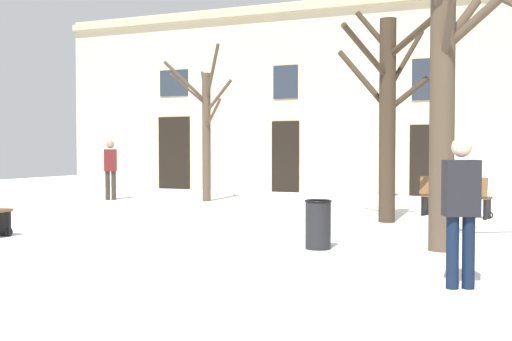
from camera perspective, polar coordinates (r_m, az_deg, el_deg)
The scene contains 10 objects.
ground_plane at distance 12.19m, azimuth -3.82°, elevation -5.39°, with size 37.30×37.30×0.00m, color white.
building_facade at distance 22.07m, azimuth 8.66°, elevation 6.88°, with size 23.31×0.60×6.79m.
tree_foreground at distance 13.58m, azimuth 11.87°, elevation 5.58°, with size 2.54×2.08×4.54m.
tree_center at distance 10.00m, azimuth 16.82°, elevation 6.66°, with size 1.61×1.68×4.44m.
tree_near_facade at distance 18.58m, azimuth -4.58°, elevation 4.06°, with size 2.11×1.87×4.53m.
streetlamp at distance 18.84m, azimuth 11.48°, elevation 4.30°, with size 0.30×0.30×3.81m.
litter_bin at distance 9.86m, azimuth 5.68°, elevation -4.88°, with size 0.43×0.43×0.77m.
bench_near_center_tree at distance 14.96m, azimuth 17.65°, elevation -2.27°, with size 1.62×0.82×0.94m.
person_by_shop_door at distance 7.36m, azimuth 18.17°, elevation -2.98°, with size 0.44×0.36×1.70m.
person_crossing_plaza at distance 19.56m, azimuth -13.12°, elevation 0.36°, with size 0.44×0.39×1.82m.
Camera 1 is at (5.46, -10.78, 1.58)m, focal length 43.91 mm.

